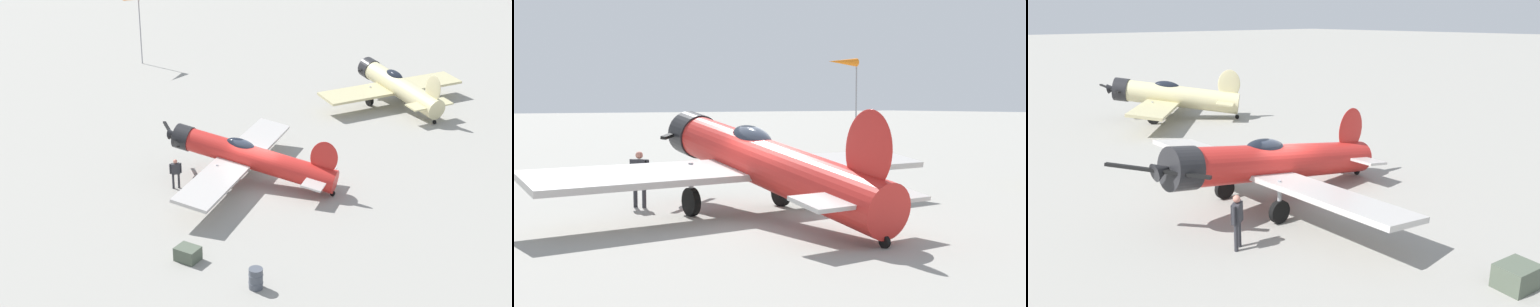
# 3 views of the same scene
# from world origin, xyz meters

# --- Properties ---
(ground_plane) EXTENTS (400.00, 400.00, 0.00)m
(ground_plane) POSITION_xyz_m (0.00, 0.00, 0.00)
(ground_plane) COLOR gray
(airplane_foreground) EXTENTS (12.54, 11.08, 3.14)m
(airplane_foreground) POSITION_xyz_m (0.01, -0.52, 1.52)
(airplane_foreground) COLOR red
(airplane_foreground) RESTS_ON ground_plane
(ground_crew_mechanic) EXTENTS (0.46, 0.56, 1.71)m
(ground_crew_mechanic) POSITION_xyz_m (2.22, -3.82, 1.04)
(ground_crew_mechanic) COLOR #2D2D33
(ground_crew_mechanic) RESTS_ON ground_plane
(windsock_mast) EXTENTS (2.39, 0.68, 6.21)m
(windsock_mast) POSITION_xyz_m (-18.55, -18.95, 5.71)
(windsock_mast) COLOR gray
(windsock_mast) RESTS_ON ground_plane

